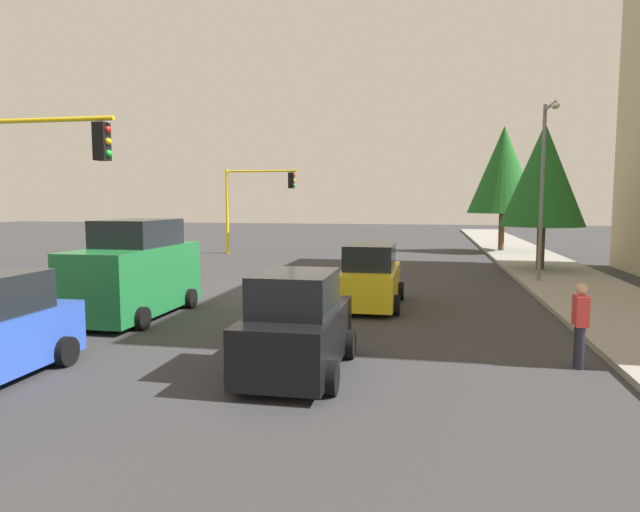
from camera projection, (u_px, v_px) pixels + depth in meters
ground_plane at (289, 294)px, 19.78m from camera, size 120.00×120.00×0.00m
sidewalk_kerb at (567, 280)px, 22.67m from camera, size 80.00×4.00×0.15m
traffic_signal_near_right at (24, 177)px, 14.61m from camera, size 0.36×4.59×5.54m
traffic_signal_far_right at (256, 194)px, 34.15m from camera, size 0.36×4.59×5.28m
street_lamp_curbside at (545, 174)px, 21.13m from camera, size 2.15×0.28×7.00m
tree_roadside_mid at (543, 175)px, 25.25m from camera, size 3.75×3.75×6.84m
tree_roadside_far at (503, 170)px, 35.04m from camera, size 4.39×4.39×8.02m
delivery_van_green at (136, 272)px, 15.79m from camera, size 4.80×2.22×2.77m
car_yellow at (370, 278)px, 17.32m from camera, size 4.15×1.97×1.98m
car_black at (297, 327)px, 10.60m from camera, size 3.64×1.93×1.98m
pedestrian_crossing at (580, 323)px, 10.92m from camera, size 0.40×0.24×1.70m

